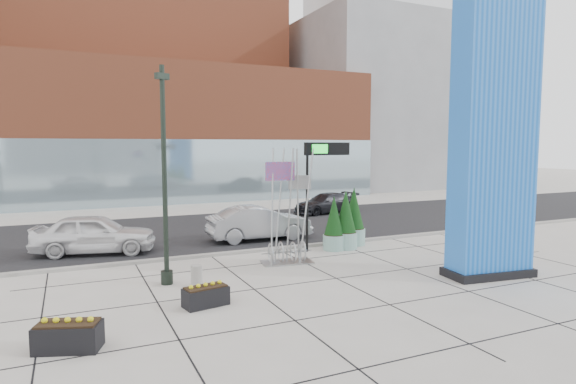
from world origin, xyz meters
name	(u,v)px	position (x,y,z in m)	size (l,w,h in m)	color
ground	(297,275)	(0.00, 0.00, 0.00)	(160.00, 160.00, 0.00)	#9E9991
street_asphalt	(217,229)	(0.00, 10.00, 0.01)	(80.00, 12.00, 0.02)	black
curb_edge	(257,250)	(0.00, 4.00, 0.06)	(80.00, 0.30, 0.12)	gray
tower_podium	(171,134)	(1.00, 27.00, 5.50)	(34.00, 10.00, 11.00)	#A24C2F
tower_glass_front	(184,172)	(1.00, 22.20, 2.50)	(34.00, 0.60, 5.00)	#8CA5B2
building_grey_parking	(379,107)	(26.00, 32.00, 9.00)	(20.00, 18.00, 18.00)	slate
blue_pylon	(494,136)	(5.96, -2.93, 4.87)	(3.17, 1.71, 10.08)	blue
lamp_post	(165,197)	(-4.39, 0.76, 2.89)	(0.48, 0.39, 7.06)	black
public_art_sculpture	(287,233)	(0.40, 1.71, 1.17)	(2.09, 1.29, 4.45)	#A6A9AB
concrete_bollard	(197,276)	(-3.59, 0.01, 0.36)	(0.37, 0.37, 0.71)	gray
overhead_street_sign	(324,158)	(2.79, 3.20, 4.00)	(2.20, 0.31, 4.66)	black
round_planter_east	(354,217)	(4.60, 3.60, 1.25)	(1.06, 1.06, 2.65)	#81ADA3
round_planter_mid	(334,224)	(3.20, 2.99, 1.12)	(0.94, 0.94, 2.36)	#81ADA3
round_planter_west	(346,221)	(3.80, 3.00, 1.22)	(1.03, 1.03, 2.59)	#81ADA3
box_planter_north	(206,295)	(-3.80, -1.90, 0.31)	(1.33, 0.84, 0.68)	black
box_planter_south	(68,335)	(-7.35, -3.51, 0.35)	(1.53, 1.13, 0.76)	black
car_white_west	(95,234)	(-6.29, 6.51, 0.83)	(1.97, 4.90, 1.67)	white
car_silver_mid	(259,223)	(1.06, 6.39, 0.81)	(1.72, 4.94, 1.63)	#9E9FA5
car_dark_east	(326,203)	(8.44, 13.07, 0.67)	(1.87, 4.59, 1.33)	black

